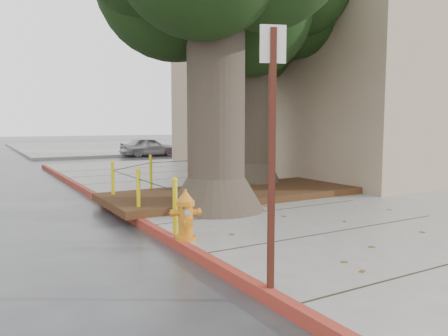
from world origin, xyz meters
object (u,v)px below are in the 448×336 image
object	(u,v)px
fire_hydrant	(186,215)
car_silver	(149,147)
car_red	(205,147)
signpost	(272,143)

from	to	relation	value
fire_hydrant	car_silver	size ratio (longest dim) A/B	0.23
fire_hydrant	car_red	size ratio (longest dim) A/B	0.23
car_red	car_silver	bearing A→B (deg)	55.06
fire_hydrant	car_red	bearing A→B (deg)	75.51
signpost	car_silver	size ratio (longest dim) A/B	0.83
car_silver	signpost	bearing A→B (deg)	161.04
car_red	fire_hydrant	bearing A→B (deg)	150.97
signpost	car_silver	xyz separation A→B (m)	(6.54, 21.40, -1.17)
signpost	fire_hydrant	bearing A→B (deg)	109.70
fire_hydrant	signpost	bearing A→B (deg)	-77.11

